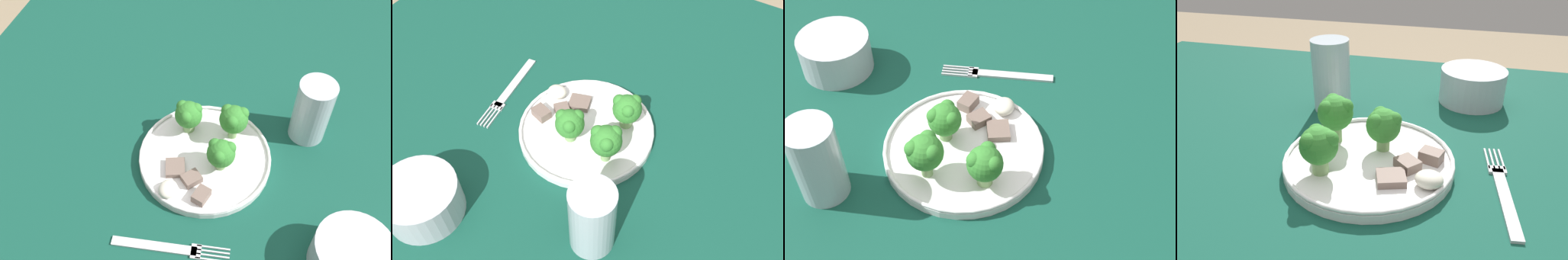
% 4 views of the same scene
% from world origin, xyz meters
% --- Properties ---
extents(table, '(1.26, 1.01, 0.77)m').
position_xyz_m(table, '(0.00, 0.00, 0.67)').
color(table, '#114738').
rests_on(table, ground_plane).
extents(dinner_plate, '(0.23, 0.23, 0.02)m').
position_xyz_m(dinner_plate, '(0.05, 0.03, 0.78)').
color(dinner_plate, white).
rests_on(dinner_plate, table).
extents(fork, '(0.04, 0.19, 0.00)m').
position_xyz_m(fork, '(0.23, 0.02, 0.77)').
color(fork, silver).
rests_on(fork, table).
extents(cream_bowl, '(0.12, 0.12, 0.06)m').
position_xyz_m(cream_bowl, '(0.18, 0.29, 0.80)').
color(cream_bowl, '#B7BCC6').
rests_on(cream_bowl, table).
extents(drinking_glass, '(0.07, 0.07, 0.13)m').
position_xyz_m(drinking_glass, '(-0.06, 0.20, 0.83)').
color(drinking_glass, '#B2C1CC').
rests_on(drinking_glass, table).
extents(broccoli_floret_near_rim_left, '(0.05, 0.05, 0.07)m').
position_xyz_m(broccoli_floret_near_rim_left, '(-0.01, 0.07, 0.83)').
color(broccoli_floret_near_rim_left, '#7FA866').
rests_on(broccoli_floret_near_rim_left, dinner_plate).
extents(broccoli_floret_center_left, '(0.05, 0.05, 0.07)m').
position_xyz_m(broccoli_floret_center_left, '(0.00, -0.01, 0.82)').
color(broccoli_floret_center_left, '#7FA866').
rests_on(broccoli_floret_center_left, dinner_plate).
extents(broccoli_floret_back_left, '(0.05, 0.05, 0.06)m').
position_xyz_m(broccoli_floret_back_left, '(0.07, 0.06, 0.82)').
color(broccoli_floret_back_left, '#7FA866').
rests_on(broccoli_floret_back_left, dinner_plate).
extents(meat_slice_front_slice, '(0.04, 0.03, 0.02)m').
position_xyz_m(meat_slice_front_slice, '(0.14, 0.05, 0.79)').
color(meat_slice_front_slice, '#756056').
rests_on(meat_slice_front_slice, dinner_plate).
extents(meat_slice_middle_slice, '(0.04, 0.04, 0.01)m').
position_xyz_m(meat_slice_middle_slice, '(0.11, 0.02, 0.79)').
color(meat_slice_middle_slice, '#756056').
rests_on(meat_slice_middle_slice, dinner_plate).
extents(meat_slice_rear_slice, '(0.05, 0.04, 0.01)m').
position_xyz_m(meat_slice_rear_slice, '(0.09, -0.01, 0.79)').
color(meat_slice_rear_slice, '#756056').
rests_on(meat_slice_rear_slice, dinner_plate).
extents(sauce_dollop, '(0.04, 0.03, 0.02)m').
position_xyz_m(sauce_dollop, '(0.14, -0.01, 0.79)').
color(sauce_dollop, silver).
rests_on(sauce_dollop, dinner_plate).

